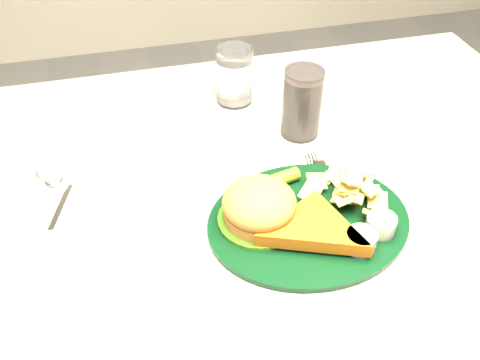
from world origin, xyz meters
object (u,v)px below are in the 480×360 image
object	(u,v)px
table	(243,326)
cola_glass	(302,103)
water_glass	(234,76)
dinner_plate	(310,207)
fork_napkin	(334,198)

from	to	relation	value
table	cola_glass	bearing A→B (deg)	40.94
table	water_glass	size ratio (longest dim) A/B	11.28
dinner_plate	cola_glass	world-z (taller)	cola_glass
water_glass	table	bearing A→B (deg)	-100.39
water_glass	fork_napkin	distance (m)	0.32
table	water_glass	world-z (taller)	water_glass
table	cola_glass	xyz separation A→B (m)	(0.13, 0.11, 0.44)
water_glass	fork_napkin	xyz separation A→B (m)	(0.08, -0.31, -0.05)
dinner_plate	cola_glass	size ratio (longest dim) A/B	2.40
table	fork_napkin	distance (m)	0.40
cola_glass	fork_napkin	bearing A→B (deg)	-92.38
table	water_glass	distance (m)	0.49
dinner_plate	water_glass	world-z (taller)	water_glass
cola_glass	fork_napkin	world-z (taller)	cola_glass
table	fork_napkin	world-z (taller)	fork_napkin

